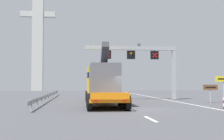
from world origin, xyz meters
TOP-DOWN VIEW (x-y plane):
  - ground at (0.00, 0.00)m, footprint 112.00×112.00m
  - lane_markings at (-0.23, 15.81)m, footprint 0.20×46.22m
  - edge_line_right at (6.20, 12.00)m, footprint 0.20×63.00m
  - overhead_lane_gantry at (3.42, 11.81)m, footprint 10.91×0.90m
  - heavy_haul_truck_orange at (-1.88, 6.20)m, footprint 3.15×14.09m
  - exit_sign_yellow at (8.87, 3.31)m, footprint 1.62×0.15m
  - tourist_info_sign_brown at (8.84, 5.96)m, footprint 1.49×0.15m
  - guardrail_left at (-7.43, 13.13)m, footprint 0.13×30.25m
  - bridge_pylon_distant at (-14.52, 56.53)m, footprint 9.00×2.00m

SIDE VIEW (x-z plane):
  - ground at x=0.00m, z-range 0.00..0.00m
  - edge_line_right at x=6.20m, z-range 0.00..0.01m
  - lane_markings at x=-0.23m, z-range 0.00..0.01m
  - guardrail_left at x=-7.43m, z-range 0.18..0.94m
  - tourist_info_sign_brown at x=8.84m, z-range 0.47..2.27m
  - exit_sign_yellow at x=8.87m, z-range 0.68..3.25m
  - heavy_haul_truck_orange at x=-1.88m, z-range -0.66..4.64m
  - overhead_lane_gantry at x=3.42m, z-range 1.75..8.32m
  - bridge_pylon_distant at x=-14.52m, z-range 0.39..32.67m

